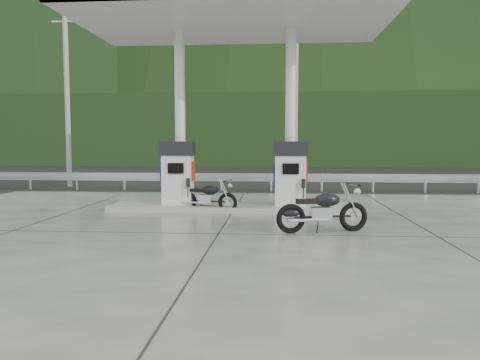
# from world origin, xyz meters

# --- Properties ---
(ground) EXTENTS (160.00, 160.00, 0.00)m
(ground) POSITION_xyz_m (0.00, 0.00, 0.00)
(ground) COLOR black
(ground) RESTS_ON ground
(forecourt_apron) EXTENTS (18.00, 14.00, 0.02)m
(forecourt_apron) POSITION_xyz_m (0.00, 0.00, 0.01)
(forecourt_apron) COLOR #61625D
(forecourt_apron) RESTS_ON ground
(pump_island) EXTENTS (7.00, 1.40, 0.15)m
(pump_island) POSITION_xyz_m (0.00, 2.50, 0.10)
(pump_island) COLOR gray
(pump_island) RESTS_ON forecourt_apron
(gas_pump_left) EXTENTS (0.95, 0.55, 1.80)m
(gas_pump_left) POSITION_xyz_m (-1.60, 2.50, 1.07)
(gas_pump_left) COLOR silver
(gas_pump_left) RESTS_ON pump_island
(gas_pump_right) EXTENTS (0.95, 0.55, 1.80)m
(gas_pump_right) POSITION_xyz_m (1.60, 2.50, 1.07)
(gas_pump_right) COLOR silver
(gas_pump_right) RESTS_ON pump_island
(canopy_column_left) EXTENTS (0.30, 0.30, 5.00)m
(canopy_column_left) POSITION_xyz_m (-1.60, 2.90, 2.67)
(canopy_column_left) COLOR white
(canopy_column_left) RESTS_ON pump_island
(canopy_column_right) EXTENTS (0.30, 0.30, 5.00)m
(canopy_column_right) POSITION_xyz_m (1.60, 2.90, 2.67)
(canopy_column_right) COLOR white
(canopy_column_right) RESTS_ON pump_island
(canopy_roof) EXTENTS (8.50, 5.00, 0.40)m
(canopy_roof) POSITION_xyz_m (0.00, 2.50, 5.37)
(canopy_roof) COLOR white
(canopy_roof) RESTS_ON canopy_column_left
(guardrail) EXTENTS (26.00, 0.16, 1.42)m
(guardrail) POSITION_xyz_m (0.00, 8.00, 0.71)
(guardrail) COLOR #A7AAAF
(guardrail) RESTS_ON ground
(road) EXTENTS (60.00, 7.00, 0.01)m
(road) POSITION_xyz_m (0.00, 11.50, 0.00)
(road) COLOR black
(road) RESTS_ON ground
(utility_pole_a) EXTENTS (0.22, 0.22, 8.00)m
(utility_pole_a) POSITION_xyz_m (-8.00, 9.50, 4.00)
(utility_pole_a) COLOR #969791
(utility_pole_a) RESTS_ON ground
(utility_pole_b) EXTENTS (0.22, 0.22, 8.00)m
(utility_pole_b) POSITION_xyz_m (2.00, 9.50, 4.00)
(utility_pole_b) COLOR #969791
(utility_pole_b) RESTS_ON ground
(tree_band) EXTENTS (80.00, 6.00, 6.00)m
(tree_band) POSITION_xyz_m (0.00, 30.00, 3.00)
(tree_band) COLOR black
(tree_band) RESTS_ON ground
(forested_hills) EXTENTS (100.00, 40.00, 140.00)m
(forested_hills) POSITION_xyz_m (0.00, 60.00, 0.00)
(forested_hills) COLOR black
(forested_hills) RESTS_ON ground
(motorcycle_left) EXTENTS (1.74, 0.94, 0.79)m
(motorcycle_left) POSITION_xyz_m (-0.71, 2.18, 0.41)
(motorcycle_left) COLOR black
(motorcycle_left) RESTS_ON forecourt_apron
(motorcycle_right) EXTENTS (1.99, 1.05, 0.90)m
(motorcycle_right) POSITION_xyz_m (2.20, -0.62, 0.47)
(motorcycle_right) COLOR black
(motorcycle_right) RESTS_ON forecourt_apron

